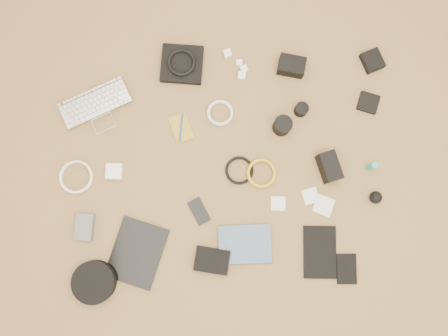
{
  "coord_description": "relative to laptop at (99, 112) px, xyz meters",
  "views": [
    {
      "loc": [
        -0.0,
        -0.2,
        1.9
      ],
      "look_at": [
        0.01,
        0.01,
        0.02
      ],
      "focal_mm": 35.0,
      "sensor_mm": 36.0,
      "label": 1
    }
  ],
  "objects": [
    {
      "name": "lens_a",
      "position": [
        0.8,
        -0.13,
        0.03
      ],
      "size": [
        0.09,
        0.09,
        0.08
      ],
      "primitive_type": "cylinder",
      "rotation": [
        0.0,
        0.0,
        -0.19
      ],
      "color": "black",
      "rests_on": "ground"
    },
    {
      "name": "laptop",
      "position": [
        0.0,
        0.0,
        0.0
      ],
      "size": [
        0.37,
        0.31,
        0.02
      ],
      "primitive_type": "imported",
      "rotation": [
        0.0,
        0.0,
        0.36
      ],
      "color": "silver",
      "rests_on": "ground"
    },
    {
      "name": "notebook_black_b",
      "position": [
        1.02,
        -0.76,
        -0.01
      ],
      "size": [
        0.09,
        0.13,
        0.01
      ],
      "primitive_type": "cube",
      "rotation": [
        0.0,
        0.0,
        -0.07
      ],
      "color": "black",
      "rests_on": "ground"
    },
    {
      "name": "filter_case_mid",
      "position": [
        0.9,
        -0.44,
        -0.01
      ],
      "size": [
        0.08,
        0.08,
        0.01
      ],
      "primitive_type": "cube",
      "rotation": [
        0.0,
        0.0,
        0.21
      ],
      "color": "silver",
      "rests_on": "ground"
    },
    {
      "name": "pen_blue",
      "position": [
        0.36,
        -0.09,
        -0.0
      ],
      "size": [
        0.03,
        0.13,
        0.01
      ],
      "primitive_type": "cylinder",
      "rotation": [
        1.57,
        0.0,
        -0.16
      ],
      "color": "#1333A2",
      "rests_on": "notebook_olive"
    },
    {
      "name": "card_reader",
      "position": [
        1.19,
        -0.04,
        -0.0
      ],
      "size": [
        0.11,
        0.11,
        0.02
      ],
      "primitive_type": "cube",
      "rotation": [
        0.0,
        0.0,
        -0.38
      ],
      "color": "black",
      "rests_on": "ground"
    },
    {
      "name": "headphone_case",
      "position": [
        -0.05,
        -0.73,
        0.01
      ],
      "size": [
        0.23,
        0.23,
        0.05
      ],
      "primitive_type": "cylinder",
      "rotation": [
        0.0,
        0.0,
        -0.28
      ],
      "color": "black",
      "rests_on": "ground"
    },
    {
      "name": "lens_b",
      "position": [
        0.89,
        -0.06,
        0.01
      ],
      "size": [
        0.07,
        0.07,
        0.05
      ],
      "primitive_type": "cylinder",
      "rotation": [
        0.0,
        0.0,
        0.23
      ],
      "color": "black",
      "rests_on": "ground"
    },
    {
      "name": "charger_b",
      "position": [
        0.64,
        0.18,
        0.0
      ],
      "size": [
        0.03,
        0.03,
        0.03
      ],
      "primitive_type": "cube",
      "rotation": [
        0.0,
        0.0,
        -0.03
      ],
      "color": "white",
      "rests_on": "ground"
    },
    {
      "name": "paperback",
      "position": [
        0.6,
        -0.71,
        -0.0
      ],
      "size": [
        0.23,
        0.17,
        0.02
      ],
      "primitive_type": "imported",
      "rotation": [
        0.0,
        0.0,
        1.54
      ],
      "color": "#476179",
      "rests_on": "ground"
    },
    {
      "name": "notebook_olive",
      "position": [
        0.36,
        -0.09,
        -0.01
      ],
      "size": [
        0.11,
        0.14,
        0.01
      ],
      "primitive_type": "cube",
      "rotation": [
        0.0,
        0.0,
        0.29
      ],
      "color": "olive",
      "rests_on": "ground"
    },
    {
      "name": "filter_case_right",
      "position": [
        0.95,
        -0.48,
        -0.01
      ],
      "size": [
        0.11,
        0.11,
        0.01
      ],
      "primitive_type": "cube",
      "rotation": [
        0.0,
        0.0,
        -0.43
      ],
      "color": "silver",
      "rests_on": "ground"
    },
    {
      "name": "notebook_black_a",
      "position": [
        0.92,
        -0.68,
        -0.0
      ],
      "size": [
        0.16,
        0.23,
        0.02
      ],
      "primitive_type": "cube",
      "rotation": [
        0.0,
        0.0,
        -0.09
      ],
      "color": "black",
      "rests_on": "ground"
    },
    {
      "name": "room_shell",
      "position": [
        0.52,
        -0.3,
        1.24
      ],
      "size": [
        4.04,
        4.04,
        2.58
      ],
      "color": "olive",
      "rests_on": "ground"
    },
    {
      "name": "headphone_pouch",
      "position": [
        0.38,
        0.19,
        0.0
      ],
      "size": [
        0.21,
        0.2,
        0.03
      ],
      "primitive_type": "cube",
      "rotation": [
        0.0,
        0.0,
        -0.14
      ],
      "color": "black",
      "rests_on": "ground"
    },
    {
      "name": "drive_case",
      "position": [
        0.45,
        -0.68,
        0.01
      ],
      "size": [
        0.16,
        0.13,
        0.04
      ],
      "primitive_type": "cube",
      "rotation": [
        0.0,
        0.0,
        -0.23
      ],
      "color": "black",
      "rests_on": "ground"
    },
    {
      "name": "flash",
      "position": [
        0.98,
        -0.32,
        0.04
      ],
      "size": [
        0.1,
        0.14,
        0.1
      ],
      "primitive_type": "cube",
      "rotation": [
        0.0,
        0.0,
        0.24
      ],
      "color": "black",
      "rests_on": "ground"
    },
    {
      "name": "cable_black",
      "position": [
        0.6,
        -0.3,
        -0.01
      ],
      "size": [
        0.16,
        0.16,
        0.01
      ],
      "primitive_type": "torus",
      "rotation": [
        0.0,
        0.0,
        0.41
      ],
      "color": "black",
      "rests_on": "ground"
    },
    {
      "name": "cable_white_b",
      "position": [
        -0.11,
        -0.28,
        -0.01
      ],
      "size": [
        0.16,
        0.16,
        0.01
      ],
      "primitive_type": "torus",
      "rotation": [
        0.0,
        0.0,
        0.1
      ],
      "color": "white",
      "rests_on": "ground"
    },
    {
      "name": "battery_charger",
      "position": [
        -0.08,
        -0.5,
        0.0
      ],
      "size": [
        0.09,
        0.12,
        0.03
      ],
      "primitive_type": "cube",
      "rotation": [
        0.0,
        0.0,
        -0.14
      ],
      "color": "#58585D",
      "rests_on": "ground"
    },
    {
      "name": "cable_yellow",
      "position": [
        0.69,
        -0.32,
        -0.0
      ],
      "size": [
        0.16,
        0.16,
        0.01
      ],
      "primitive_type": "torus",
      "rotation": [
        0.0,
        0.0,
        0.26
      ],
      "color": "gold",
      "rests_on": "ground"
    },
    {
      "name": "lens_cleaner",
      "position": [
        1.16,
        -0.33,
        0.03
      ],
      "size": [
        0.03,
        0.03,
        0.09
      ],
      "primitive_type": "cylinder",
      "rotation": [
        0.0,
        0.0,
        -0.04
      ],
      "color": "#19A595",
      "rests_on": "ground"
    },
    {
      "name": "power_brick",
      "position": [
        0.06,
        -0.27,
        0.0
      ],
      "size": [
        0.08,
        0.08,
        0.03
      ],
      "primitive_type": "cube",
      "rotation": [
        0.0,
        0.0,
        -0.1
      ],
      "color": "white",
      "rests_on": "ground"
    },
    {
      "name": "lens_pouch",
      "position": [
        1.23,
        0.15,
        0.0
      ],
      "size": [
        0.11,
        0.12,
        0.03
      ],
      "primitive_type": "cube",
      "rotation": [
        0.0,
        0.0,
        0.32
      ],
      "color": "black",
      "rests_on": "ground"
    },
    {
      "name": "cable_white_a",
      "position": [
        0.53,
        -0.04,
        -0.01
      ],
      "size": [
        0.12,
        0.12,
        0.01
      ],
      "primitive_type": "torus",
      "rotation": [
        0.0,
        0.0,
        0.04
      ],
      "color": "white",
      "rests_on": "ground"
    },
    {
      "name": "filter_case_left",
      "position": [
        0.76,
        -0.46,
        -0.01
      ],
      "size": [
        0.07,
        0.07,
        0.01
      ],
      "primitive_type": "cube",
      "rotation": [
        0.0,
        0.0,
        -0.1
      ],
      "color": "silver",
      "rests_on": "ground"
    },
    {
      "name": "dslr_camera",
      "position": [
        0.86,
        0.14,
        0.02
      ],
      "size": [
        0.13,
        0.11,
        0.07
      ],
      "primitive_type": "cube",
      "rotation": [
        0.0,
        0.0,
        -0.27
      ],
      "color": "black",
      "rests_on": "ground"
    },
    {
      "name": "charger_a",
      "position": [
        0.59,
        0.22,
        0.0
      ],
      "size": [
        0.04,
        0.04,
        0.03
      ],
      "primitive_type": "cube",
      "rotation": [
        0.0,
        0.0,
        0.22
      ],
      "color": "white",
      "rests_on": "ground"
    },
    {
      "name": "charger_d",
      "position": [
        0.64,
        0.12,
        0.0
      ],
      "size": [
        0.04,
        0.04,
        0.03
      ],
      "primitive_type": "cube",
      "rotation": [
        0.0,
        0.0,
        -0.18
      ],
      "color": "white",
      "rests_on": "ground"
    },
    {
      "name": "phone",
      "position": [
        0.41,
        -0.47,
        -0.01
      ],
      "size": [
        0.1,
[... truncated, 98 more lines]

